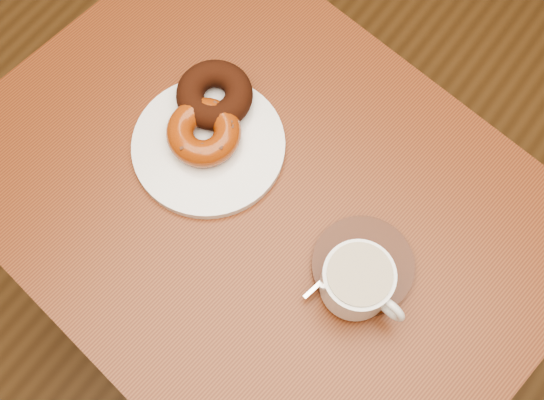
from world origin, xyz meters
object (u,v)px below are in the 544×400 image
Objects in this scene: saucer at (363,266)px; coffee_cup at (358,281)px; donut_plate at (209,146)px; cafe_table at (262,226)px.

coffee_cup is (0.01, -0.03, 0.04)m from saucer.
donut_plate is 0.29m from saucer.
donut_plate is at bearing 177.84° from cafe_table.
saucer reaches higher than donut_plate.
coffee_cup is (0.30, -0.05, 0.04)m from donut_plate.
donut_plate is at bearing 176.99° from saucer.
cafe_table is 7.38× the size of coffee_cup.
cafe_table is at bearing -8.52° from donut_plate.
donut_plate is 1.80× the size of coffee_cup.
donut_plate is 1.60× the size of saucer.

